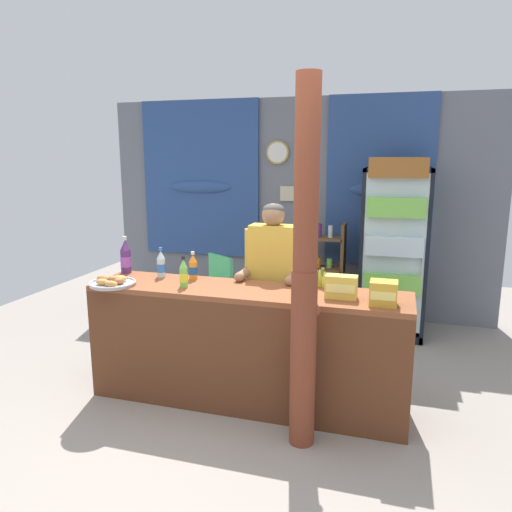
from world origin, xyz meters
TOP-DOWN VIEW (x-y plane):
  - ground_plane at (0.00, 1.14)m, footprint 7.43×7.43m
  - back_wall_curtained at (-0.04, 2.90)m, footprint 4.77×0.22m
  - stall_counter at (0.15, 0.36)m, footprint 2.47×0.56m
  - timber_post at (0.68, 0.03)m, footprint 0.19×0.17m
  - drink_fridge at (1.20, 2.37)m, footprint 0.69×0.76m
  - bottle_shelf_rack at (0.43, 2.52)m, footprint 0.48×0.28m
  - plastic_lawn_chair at (-0.70, 1.83)m, footprint 0.61×0.61m
  - shopkeeper at (0.23, 0.92)m, footprint 0.50×0.42m
  - soda_bottle_grape_soda at (-1.02, 0.67)m, footprint 0.09×0.09m
  - soda_bottle_lime_soda at (-0.33, 0.38)m, footprint 0.06×0.06m
  - soda_bottle_water at (-0.65, 0.62)m, footprint 0.07×0.07m
  - soda_bottle_orange_soda at (-0.37, 0.64)m, footprint 0.07×0.07m
  - snack_box_choco_powder at (1.17, 0.34)m, footprint 0.18×0.16m
  - snack_box_instant_noodle at (0.87, 0.43)m, footprint 0.23×0.11m
  - pastry_tray at (-0.90, 0.27)m, footprint 0.36×0.36m
  - banana_bunch at (0.69, 0.67)m, footprint 0.28×0.07m

SIDE VIEW (x-z plane):
  - ground_plane at x=0.00m, z-range 0.00..0.00m
  - plastic_lawn_chair at x=-0.70m, z-range 0.06..0.92m
  - stall_counter at x=0.15m, z-range 0.10..1.03m
  - bottle_shelf_rack at x=0.43m, z-range 0.03..1.21m
  - pastry_tray at x=-0.90m, z-range 0.92..0.99m
  - shopkeeper at x=0.23m, z-range 0.20..1.75m
  - banana_bunch at x=0.69m, z-range 0.91..1.08m
  - snack_box_instant_noodle at x=0.87m, z-range 0.93..1.10m
  - snack_box_choco_powder at x=1.17m, z-range 0.93..1.10m
  - soda_bottle_orange_soda at x=-0.37m, z-range 0.91..1.14m
  - soda_bottle_lime_soda at x=-0.33m, z-range 0.91..1.16m
  - soda_bottle_water at x=-0.65m, z-range 0.91..1.17m
  - drink_fridge at x=1.20m, z-range 0.09..2.01m
  - soda_bottle_grape_soda at x=-1.02m, z-range 0.91..1.23m
  - timber_post at x=0.68m, z-range -0.05..2.37m
  - back_wall_curtained at x=-0.04m, z-range 0.05..2.66m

